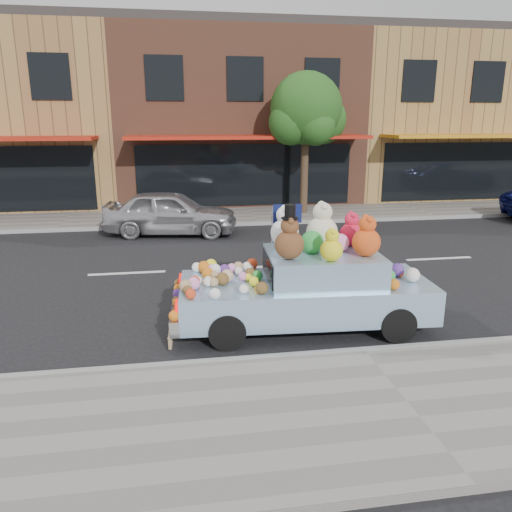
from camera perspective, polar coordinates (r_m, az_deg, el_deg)
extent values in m
plane|color=black|center=(12.54, 3.98, -1.11)|extent=(120.00, 120.00, 0.00)
cube|color=gray|center=(6.86, 16.86, -16.04)|extent=(60.00, 3.00, 0.12)
cube|color=gray|center=(18.74, -0.53, 4.66)|extent=(60.00, 3.00, 0.12)
cube|color=gray|center=(8.05, 12.19, -10.70)|extent=(60.00, 0.12, 0.13)
cube|color=gray|center=(17.28, 0.23, 3.76)|extent=(60.00, 0.12, 0.13)
cube|color=olive|center=(24.77, -26.99, 13.68)|extent=(10.00, 8.00, 7.00)
cube|color=black|center=(20.17, -22.48, 18.42)|extent=(1.40, 0.06, 1.60)
cube|color=brown|center=(23.86, -2.62, 15.27)|extent=(10.00, 8.00, 7.00)
cube|color=#332D2B|center=(24.13, -2.74, 23.98)|extent=(10.00, 8.00, 0.30)
cube|color=black|center=(19.99, -1.19, 9.22)|extent=(8.50, 0.06, 2.40)
cube|color=#AE1F10|center=(19.01, -0.83, 13.44)|extent=(9.00, 1.80, 0.12)
cube|color=black|center=(19.73, -10.43, 19.38)|extent=(1.40, 0.06, 1.60)
cube|color=black|center=(19.92, -1.25, 19.57)|extent=(1.40, 0.06, 1.60)
cube|color=black|center=(20.56, 7.56, 19.32)|extent=(1.40, 0.06, 1.60)
cube|color=olive|center=(26.92, 19.77, 14.44)|extent=(10.00, 8.00, 7.00)
cube|color=#332D2B|center=(27.16, 20.52, 22.13)|extent=(10.00, 8.00, 0.30)
cube|color=black|center=(23.56, 23.99, 8.86)|extent=(8.50, 0.06, 2.40)
cube|color=orange|center=(22.74, 25.61, 12.30)|extent=(9.00, 1.80, 0.12)
cube|color=black|center=(22.02, 18.14, 18.46)|extent=(1.40, 0.06, 1.60)
cube|color=black|center=(23.50, 24.98, 17.58)|extent=(1.40, 0.06, 1.60)
cylinder|color=#38281C|center=(18.91, 5.54, 9.41)|extent=(0.28, 0.28, 3.20)
sphere|color=#204C15|center=(18.82, 5.73, 16.45)|extent=(2.60, 2.60, 2.60)
sphere|color=#204C15|center=(19.29, 7.55, 15.18)|extent=(1.80, 1.80, 1.80)
sphere|color=#204C15|center=(18.47, 3.99, 14.96)|extent=(1.60, 1.60, 1.60)
sphere|color=#204C15|center=(18.29, 6.80, 14.57)|extent=(1.40, 1.40, 1.40)
sphere|color=#204C15|center=(19.32, 4.35, 15.57)|extent=(1.60, 1.60, 1.60)
imported|color=#B7B6BB|center=(15.99, -9.74, 4.92)|extent=(4.35, 2.30, 1.41)
cylinder|color=black|center=(8.58, 15.87, -7.54)|extent=(0.61, 0.23, 0.60)
cylinder|color=black|center=(9.95, 12.62, -4.11)|extent=(0.61, 0.23, 0.60)
cylinder|color=black|center=(8.01, -3.32, -8.63)|extent=(0.61, 0.23, 0.60)
cylinder|color=black|center=(9.46, -3.76, -4.78)|extent=(0.61, 0.23, 0.60)
cube|color=#96BEE0|center=(8.80, 5.59, -4.67)|extent=(4.39, 1.95, 0.60)
cube|color=#96BEE0|center=(8.69, 7.62, -1.17)|extent=(1.98, 1.61, 0.50)
cube|color=silver|center=(8.70, -9.00, -6.08)|extent=(0.26, 1.79, 0.26)
cube|color=red|center=(7.95, -8.98, -5.71)|extent=(0.08, 0.28, 0.16)
cube|color=red|center=(9.23, -8.57, -2.68)|extent=(0.08, 0.28, 0.16)
cube|color=black|center=(8.52, 1.40, -1.37)|extent=(0.12, 1.30, 0.40)
sphere|color=#593219|center=(8.10, 3.84, 1.31)|extent=(0.48, 0.48, 0.48)
sphere|color=#593219|center=(8.03, 3.88, 3.45)|extent=(0.30, 0.30, 0.30)
sphere|color=#593219|center=(7.91, 4.06, 3.98)|extent=(0.11, 0.11, 0.11)
sphere|color=#593219|center=(8.11, 3.72, 4.27)|extent=(0.11, 0.11, 0.11)
cylinder|color=black|center=(8.01, 3.89, 4.34)|extent=(0.28, 0.28, 0.02)
cylinder|color=black|center=(7.99, 3.91, 5.11)|extent=(0.18, 0.18, 0.22)
sphere|color=beige|center=(8.90, 7.54, 2.74)|extent=(0.56, 0.56, 0.56)
sphere|color=beige|center=(8.83, 7.62, 5.01)|extent=(0.34, 0.34, 0.34)
sphere|color=beige|center=(8.69, 7.88, 5.59)|extent=(0.13, 0.13, 0.13)
sphere|color=beige|center=(8.92, 7.43, 5.86)|extent=(0.13, 0.13, 0.13)
sphere|color=#C44112|center=(8.46, 12.49, 1.55)|extent=(0.47, 0.47, 0.47)
sphere|color=#C44112|center=(8.40, 12.61, 3.56)|extent=(0.29, 0.29, 0.29)
sphere|color=#C44112|center=(8.28, 12.91, 4.06)|extent=(0.11, 0.11, 0.11)
sphere|color=#C44112|center=(8.47, 12.40, 4.33)|extent=(0.11, 0.11, 0.11)
sphere|color=red|center=(9.10, 10.83, 2.45)|extent=(0.42, 0.42, 0.42)
sphere|color=red|center=(9.05, 10.92, 4.13)|extent=(0.26, 0.26, 0.26)
sphere|color=red|center=(8.95, 11.14, 4.55)|extent=(0.10, 0.10, 0.10)
sphere|color=red|center=(9.11, 10.75, 4.77)|extent=(0.10, 0.10, 0.10)
sphere|color=white|center=(8.87, 3.30, 2.65)|extent=(0.51, 0.51, 0.51)
sphere|color=white|center=(8.81, 3.33, 4.71)|extent=(0.31, 0.31, 0.31)
sphere|color=white|center=(8.68, 3.50, 5.24)|extent=(0.12, 0.12, 0.12)
sphere|color=white|center=(8.89, 3.19, 5.48)|extent=(0.12, 0.12, 0.12)
sphere|color=yellow|center=(8.06, 8.63, 0.67)|extent=(0.37, 0.37, 0.37)
sphere|color=yellow|center=(8.00, 8.69, 2.30)|extent=(0.23, 0.23, 0.23)
sphere|color=yellow|center=(7.91, 8.89, 2.69)|extent=(0.09, 0.09, 0.09)
sphere|color=yellow|center=(8.06, 8.54, 2.94)|extent=(0.09, 0.09, 0.09)
sphere|color=#268D34|center=(8.53, 6.42, 1.55)|extent=(0.40, 0.40, 0.40)
sphere|color=pink|center=(8.71, 9.56, 1.51)|extent=(0.32, 0.32, 0.32)
sphere|color=#9E7C57|center=(8.35, -4.87, -2.98)|extent=(0.16, 0.16, 0.16)
sphere|color=white|center=(9.18, -1.06, -1.21)|extent=(0.17, 0.17, 0.17)
sphere|color=brown|center=(8.70, -0.64, -2.03)|extent=(0.21, 0.21, 0.21)
sphere|color=#C05F12|center=(8.78, -5.56, -1.95)|extent=(0.20, 0.20, 0.20)
sphere|color=#F9E3C6|center=(8.01, -1.40, -3.78)|extent=(0.16, 0.16, 0.16)
sphere|color=white|center=(7.77, -4.72, -4.33)|extent=(0.18, 0.18, 0.18)
sphere|color=#9E7C57|center=(8.64, -3.73, -2.44)|extent=(0.13, 0.13, 0.13)
sphere|color=#52287C|center=(8.99, -3.60, -1.54)|extent=(0.19, 0.19, 0.19)
sphere|color=yellow|center=(8.62, -0.88, -2.44)|extent=(0.14, 0.14, 0.14)
sphere|color=pink|center=(8.64, -1.53, -2.33)|extent=(0.16, 0.16, 0.16)
sphere|color=#F9E3C6|center=(8.37, -5.53, -2.97)|extent=(0.16, 0.16, 0.16)
sphere|color=white|center=(8.52, -5.50, -2.74)|extent=(0.13, 0.13, 0.13)
sphere|color=pink|center=(9.06, -5.02, -1.47)|extent=(0.17, 0.17, 0.17)
sphere|color=red|center=(7.83, -7.47, -4.32)|extent=(0.17, 0.17, 0.17)
sphere|color=pink|center=(8.23, -7.14, -3.15)|extent=(0.22, 0.22, 0.22)
sphere|color=#9E7C57|center=(9.14, -2.03, -1.23)|extent=(0.19, 0.19, 0.19)
sphere|color=#9E7C57|center=(8.14, -8.05, -3.40)|extent=(0.21, 0.21, 0.21)
sphere|color=white|center=(9.18, -6.79, -1.29)|extent=(0.18, 0.18, 0.18)
sphere|color=red|center=(9.27, -0.45, -0.90)|extent=(0.21, 0.21, 0.21)
sphere|color=#C05F12|center=(8.01, 0.39, -3.78)|extent=(0.16, 0.16, 0.16)
sphere|color=#9E7C57|center=(8.74, -4.78, -2.17)|extent=(0.15, 0.15, 0.15)
sphere|color=#C05F12|center=(9.12, -5.99, -1.24)|extent=(0.22, 0.22, 0.22)
sphere|color=yellow|center=(9.24, -5.16, -1.01)|extent=(0.22, 0.22, 0.22)
sphere|color=white|center=(8.50, -6.68, -2.77)|extent=(0.15, 0.15, 0.15)
sphere|color=brown|center=(8.42, -3.85, -2.62)|extent=(0.22, 0.22, 0.22)
sphere|color=#F9E3C6|center=(9.13, -0.68, -1.43)|extent=(0.13, 0.13, 0.13)
sphere|color=pink|center=(9.10, -2.79, -1.37)|extent=(0.17, 0.17, 0.17)
sphere|color=brown|center=(7.98, 0.69, -3.67)|extent=(0.21, 0.21, 0.21)
sphere|color=#268D34|center=(8.62, 0.16, -2.26)|extent=(0.19, 0.19, 0.19)
sphere|color=#52287C|center=(8.24, -7.03, -3.30)|extent=(0.17, 0.17, 0.17)
sphere|color=yellow|center=(8.35, -0.26, -2.91)|extent=(0.17, 0.17, 0.17)
sphere|color=white|center=(8.95, -4.68, -1.56)|extent=(0.21, 0.21, 0.21)
sphere|color=#F9E3C6|center=(8.95, -2.00, -1.72)|extent=(0.15, 0.15, 0.15)
sphere|color=red|center=(8.39, -7.04, -2.88)|extent=(0.19, 0.19, 0.19)
sphere|color=brown|center=(8.04, -7.83, -3.87)|extent=(0.15, 0.15, 0.15)
sphere|color=#D8A88C|center=(8.55, -3.31, -2.24)|extent=(0.22, 0.22, 0.22)
sphere|color=white|center=(8.90, -8.96, -4.20)|extent=(0.14, 0.14, 0.14)
sphere|color=#52287C|center=(9.13, -8.89, -3.70)|extent=(0.14, 0.14, 0.14)
sphere|color=brown|center=(9.37, -8.82, -3.18)|extent=(0.15, 0.15, 0.15)
sphere|color=#C05F12|center=(8.48, -9.11, -5.27)|extent=(0.13, 0.13, 0.13)
sphere|color=pink|center=(7.90, -9.34, -6.86)|extent=(0.13, 0.13, 0.13)
sphere|color=#52287C|center=(8.85, -8.98, -4.24)|extent=(0.16, 0.16, 0.16)
sphere|color=#C05F12|center=(7.88, -9.35, -6.76)|extent=(0.17, 0.17, 0.17)
sphere|color=brown|center=(9.35, -8.82, -3.11)|extent=(0.18, 0.18, 0.18)
sphere|color=#C05F12|center=(9.12, -8.90, -3.67)|extent=(0.16, 0.16, 0.16)
sphere|color=brown|center=(8.54, -9.09, -5.07)|extent=(0.14, 0.14, 0.14)
sphere|color=red|center=(9.20, 16.07, -1.82)|extent=(0.16, 0.16, 0.16)
sphere|color=#C05F12|center=(8.47, 15.51, -3.14)|extent=(0.19, 0.19, 0.19)
sphere|color=#268D34|center=(8.92, 15.05, -2.17)|extent=(0.19, 0.19, 0.19)
sphere|color=#52287C|center=(9.20, 15.85, -1.54)|extent=(0.24, 0.24, 0.24)
sphere|color=#F9E3C6|center=(8.96, 17.46, -2.08)|extent=(0.25, 0.25, 0.25)
cylinder|color=#997A54|center=(8.02, -9.81, -9.87)|extent=(0.06, 0.06, 0.17)
sphere|color=#997A54|center=(7.98, -9.84, -9.25)|extent=(0.07, 0.07, 0.07)
cylinder|color=#997A54|center=(8.13, -9.76, -9.50)|extent=(0.06, 0.06, 0.17)
sphere|color=#997A54|center=(8.09, -9.79, -8.89)|extent=(0.07, 0.07, 0.07)
cylinder|color=#997A54|center=(8.24, -9.70, -9.15)|extent=(0.06, 0.06, 0.17)
sphere|color=#997A54|center=(8.20, -9.73, -8.55)|extent=(0.07, 0.07, 0.07)
cylinder|color=#997A54|center=(8.35, -9.65, -8.80)|extent=(0.06, 0.06, 0.17)
sphere|color=#997A54|center=(8.32, -9.68, -8.21)|extent=(0.07, 0.07, 0.07)
cylinder|color=#997A54|center=(8.46, -9.60, -8.47)|extent=(0.06, 0.06, 0.17)
sphere|color=#997A54|center=(8.43, -9.63, -7.88)|extent=(0.07, 0.07, 0.07)
cylinder|color=#997A54|center=(8.58, -9.55, -8.14)|extent=(0.06, 0.06, 0.17)
sphere|color=#997A54|center=(8.54, -9.58, -7.56)|extent=(0.07, 0.07, 0.07)
cylinder|color=#997A54|center=(8.69, -9.51, -7.82)|extent=(0.06, 0.06, 0.17)
sphere|color=#997A54|center=(8.65, -9.53, -7.24)|extent=(0.07, 0.07, 0.07)
cylinder|color=#997A54|center=(8.80, -9.46, -7.51)|extent=(0.06, 0.06, 0.17)
sphere|color=#997A54|center=(8.76, -9.49, -6.94)|extent=(0.07, 0.07, 0.07)
cylinder|color=#997A54|center=(8.91, -9.42, -7.21)|extent=(0.06, 0.06, 0.17)
sphere|color=#997A54|center=(8.87, -9.44, -6.64)|extent=(0.07, 0.07, 0.07)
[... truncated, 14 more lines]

